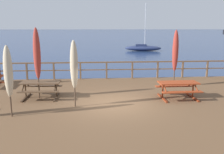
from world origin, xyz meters
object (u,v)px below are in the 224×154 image
at_px(patio_umbrella_short_mid, 8,72).
at_px(patio_umbrella_short_back, 74,65).
at_px(picnic_table_mid_left, 178,87).
at_px(patio_umbrella_tall_mid_right, 175,51).
at_px(patio_umbrella_tall_front, 37,54).
at_px(sailboat_distant, 143,48).
at_px(picnic_table_mid_centre, 41,86).

xyz_separation_m(patio_umbrella_short_mid, patio_umbrella_short_back, (2.27, 0.97, 0.07)).
xyz_separation_m(picnic_table_mid_left, patio_umbrella_short_back, (-4.65, -0.87, 1.19)).
height_order(picnic_table_mid_left, patio_umbrella_tall_mid_right, patio_umbrella_tall_mid_right).
relative_size(picnic_table_mid_left, patio_umbrella_tall_front, 0.56).
relative_size(picnic_table_mid_left, patio_umbrella_short_back, 0.66).
bearing_deg(patio_umbrella_short_back, sailboat_distant, 73.68).
xyz_separation_m(picnic_table_mid_centre, patio_umbrella_tall_front, (-0.07, -0.05, 1.50)).
relative_size(picnic_table_mid_left, patio_umbrella_tall_mid_right, 0.59).
xyz_separation_m(picnic_table_mid_centre, patio_umbrella_short_mid, (-0.61, -2.39, 1.12)).
bearing_deg(patio_umbrella_tall_front, sailboat_distant, 69.97).
bearing_deg(picnic_table_mid_centre, patio_umbrella_short_back, -40.51).
relative_size(patio_umbrella_tall_front, sailboat_distant, 0.42).
bearing_deg(picnic_table_mid_centre, sailboat_distant, 70.06).
bearing_deg(patio_umbrella_short_mid, picnic_table_mid_centre, 75.73).
relative_size(patio_umbrella_short_mid, sailboat_distant, 0.34).
height_order(picnic_table_mid_left, patio_umbrella_short_mid, patio_umbrella_short_mid).
bearing_deg(patio_umbrella_tall_mid_right, patio_umbrella_tall_front, -166.10).
bearing_deg(patio_umbrella_short_mid, patio_umbrella_short_back, 23.21).
bearing_deg(patio_umbrella_short_mid, sailboat_distant, 70.47).
bearing_deg(patio_umbrella_tall_front, picnic_table_mid_centre, 35.91).
distance_m(patio_umbrella_tall_front, patio_umbrella_short_back, 2.23).
bearing_deg(sailboat_distant, patio_umbrella_short_mid, -109.53).
relative_size(picnic_table_mid_centre, sailboat_distant, 0.24).
height_order(patio_umbrella_short_mid, patio_umbrella_tall_front, patio_umbrella_tall_front).
bearing_deg(patio_umbrella_short_mid, patio_umbrella_tall_mid_right, 28.52).
height_order(picnic_table_mid_left, sailboat_distant, sailboat_distant).
bearing_deg(patio_umbrella_short_back, picnic_table_mid_centre, 139.49).
xyz_separation_m(picnic_table_mid_left, patio_umbrella_tall_mid_right, (0.54, 2.21, 1.41)).
xyz_separation_m(picnic_table_mid_centre, sailboat_distant, (10.77, 29.70, -0.84)).
bearing_deg(picnic_table_mid_centre, patio_umbrella_tall_front, -144.09).
height_order(picnic_table_mid_centre, sailboat_distant, sailboat_distant).
relative_size(patio_umbrella_short_mid, patio_umbrella_short_back, 0.96).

